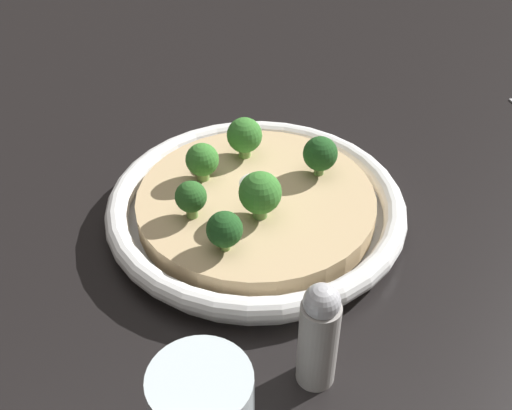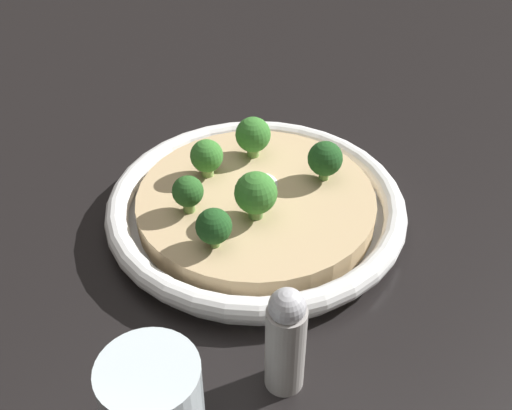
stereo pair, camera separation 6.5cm
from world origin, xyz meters
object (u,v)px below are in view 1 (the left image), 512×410
object	(u,v)px
broccoli_back_right	(320,154)
broccoli_front_left	(225,230)
risotto_bowl	(256,207)
broccoli_back	(244,136)
broccoli_front	(260,193)
pepper_shaker	(319,335)
broccoli_back_left	(202,160)
broccoli_left	(191,198)

from	to	relation	value
broccoli_back_right	broccoli_front_left	distance (m)	0.15
risotto_bowl	broccoli_back	size ratio (longest dim) A/B	6.67
broccoli_front	broccoli_back_right	distance (m)	0.09
risotto_bowl	pepper_shaker	world-z (taller)	pepper_shaker
broccoli_front	broccoli_back_right	world-z (taller)	broccoli_front
broccoli_back_left	broccoli_back_right	size ratio (longest dim) A/B	0.95
risotto_bowl	broccoli_back_left	world-z (taller)	broccoli_back_left
risotto_bowl	broccoli_front_left	world-z (taller)	broccoli_front_left
broccoli_back_left	broccoli_back	bearing A→B (deg)	47.08
broccoli_back	broccoli_front_left	distance (m)	0.15
pepper_shaker	broccoli_back	bearing A→B (deg)	105.63
broccoli_front	broccoli_front_left	distance (m)	0.06
broccoli_front_left	broccoli_back_left	bearing A→B (deg)	106.95
broccoli_back	risotto_bowl	bearing A→B (deg)	-77.24
broccoli_back	pepper_shaker	distance (m)	0.27
broccoli_front_left	risotto_bowl	bearing A→B (deg)	73.01
broccoli_back_left	broccoli_back_right	bearing A→B (deg)	7.01
broccoli_back	broccoli_left	bearing A→B (deg)	-113.01
broccoli_back	pepper_shaker	xyz separation A→B (m)	(0.07, -0.26, -0.01)
broccoli_front	broccoli_back_left	bearing A→B (deg)	136.96
risotto_bowl	broccoli_front	bearing A→B (deg)	-80.16
broccoli_back_left	broccoli_back	xyz separation A→B (m)	(0.04, 0.04, 0.00)
broccoli_back_right	pepper_shaker	size ratio (longest dim) A/B	0.42
broccoli_back_right	broccoli_left	world-z (taller)	broccoli_back_right
broccoli_front	broccoli_left	xyz separation A→B (m)	(-0.07, -0.00, -0.00)
broccoli_left	pepper_shaker	xyz separation A→B (m)	(0.12, -0.15, -0.00)
broccoli_left	pepper_shaker	world-z (taller)	pepper_shaker
broccoli_front	broccoli_front_left	bearing A→B (deg)	-122.02
risotto_bowl	broccoli_back_right	world-z (taller)	broccoli_back_right
risotto_bowl	pepper_shaker	xyz separation A→B (m)	(0.06, -0.19, 0.03)
risotto_bowl	broccoli_left	distance (m)	0.08
broccoli_back_left	broccoli_front_left	size ratio (longest dim) A/B	1.03
risotto_bowl	broccoli_left	world-z (taller)	broccoli_left
risotto_bowl	broccoli_left	bearing A→B (deg)	-149.88
broccoli_back_right	risotto_bowl	bearing A→B (deg)	-147.61
risotto_bowl	broccoli_back	distance (m)	0.08
broccoli_front_left	pepper_shaker	world-z (taller)	pepper_shaker
broccoli_front_left	pepper_shaker	size ratio (longest dim) A/B	0.39
broccoli_back_left	broccoli_front_left	distance (m)	0.11
broccoli_back_right	broccoli_front_left	world-z (taller)	broccoli_back_right
broccoli_left	pepper_shaker	size ratio (longest dim) A/B	0.38
broccoli_back_right	broccoli_left	bearing A→B (deg)	-148.69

